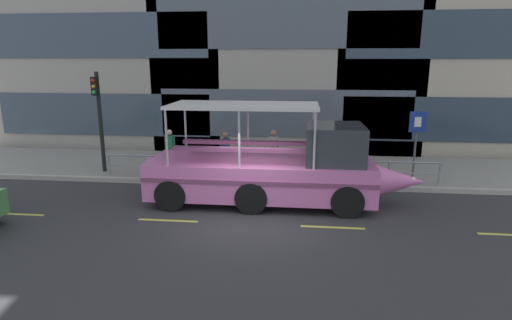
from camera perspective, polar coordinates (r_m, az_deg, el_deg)
name	(u,v)px	position (r m, az deg, el deg)	size (l,w,h in m)	color
ground_plane	(251,217)	(12.52, -0.73, -7.92)	(120.00, 120.00, 0.00)	#333335
sidewalk	(266,168)	(17.80, 1.43, -1.07)	(32.00, 4.80, 0.18)	gray
curb_edge	(261,184)	(15.41, 0.66, -3.39)	(32.00, 0.18, 0.18)	#B2ADA3
lane_centreline	(249,224)	(12.03, -1.04, -8.83)	(25.80, 0.12, 0.01)	#DBD64C
curb_guardrail	(267,165)	(15.54, 1.56, -0.72)	(12.65, 0.09, 0.85)	gray
traffic_light_pole	(99,112)	(17.50, -20.94, 6.19)	(0.24, 0.46, 4.00)	black
parking_sign	(416,134)	(16.36, 21.34, 3.37)	(0.60, 0.12, 2.61)	#4C4F54
duck_tour_boat	(277,170)	(13.46, 2.97, -1.46)	(9.04, 2.49, 3.26)	pink
pedestrian_near_bow	(347,150)	(16.23, 12.46, 1.33)	(0.41, 0.35, 1.75)	#47423D
pedestrian_mid_left	(273,148)	(16.25, 2.42, 1.71)	(0.48, 0.31, 1.77)	#47423D
pedestrian_mid_right	(225,148)	(16.53, -4.26, 1.65)	(0.34, 0.38, 1.66)	black
pedestrian_near_stern	(170,145)	(17.60, -11.83, 2.06)	(0.47, 0.22, 1.63)	black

